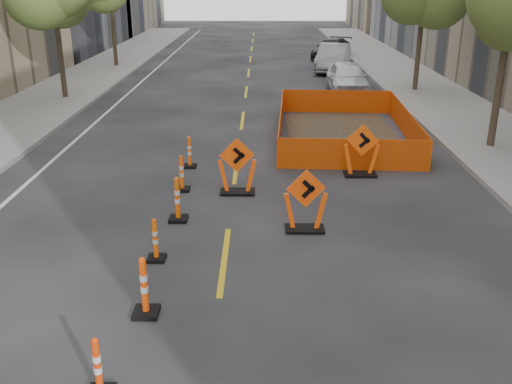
{
  "coord_description": "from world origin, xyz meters",
  "views": [
    {
      "loc": [
        0.74,
        -6.38,
        5.44
      ],
      "look_at": [
        0.64,
        5.02,
        1.1
      ],
      "focal_mm": 40.0,
      "sensor_mm": 36.0,
      "label": 1
    }
  ],
  "objects_px": {
    "channelizer_4": "(155,240)",
    "chevron_sign_left": "(237,166)",
    "channelizer_5": "(177,199)",
    "parked_car_mid": "(333,58)",
    "chevron_sign_right": "(362,150)",
    "channelizer_6": "(182,173)",
    "channelizer_7": "(190,152)",
    "channelizer_3": "(144,287)",
    "parked_car_near": "(348,78)",
    "channelizer_2": "(98,367)",
    "chevron_sign_center": "(306,200)",
    "parked_car_far": "(332,49)"
  },
  "relations": [
    {
      "from": "channelizer_5",
      "to": "chevron_sign_center",
      "type": "height_order",
      "value": "chevron_sign_center"
    },
    {
      "from": "parked_car_near",
      "to": "channelizer_2",
      "type": "bearing_deg",
      "value": -106.13
    },
    {
      "from": "channelizer_5",
      "to": "chevron_sign_right",
      "type": "xyz_separation_m",
      "value": [
        4.84,
        3.28,
        0.23
      ]
    },
    {
      "from": "channelizer_2",
      "to": "parked_car_far",
      "type": "distance_m",
      "value": 34.8
    },
    {
      "from": "chevron_sign_center",
      "to": "parked_car_mid",
      "type": "bearing_deg",
      "value": 72.87
    },
    {
      "from": "chevron_sign_center",
      "to": "chevron_sign_right",
      "type": "xyz_separation_m",
      "value": [
        1.88,
        3.82,
        0.03
      ]
    },
    {
      "from": "channelizer_6",
      "to": "channelizer_7",
      "type": "relative_size",
      "value": 1.03
    },
    {
      "from": "channelizer_2",
      "to": "chevron_sign_right",
      "type": "height_order",
      "value": "chevron_sign_right"
    },
    {
      "from": "channelizer_2",
      "to": "parked_car_mid",
      "type": "distance_m",
      "value": 29.42
    },
    {
      "from": "parked_car_mid",
      "to": "channelizer_3",
      "type": "bearing_deg",
      "value": -90.03
    },
    {
      "from": "parked_car_far",
      "to": "chevron_sign_left",
      "type": "bearing_deg",
      "value": -79.26
    },
    {
      "from": "channelizer_2",
      "to": "chevron_sign_right",
      "type": "relative_size",
      "value": 0.61
    },
    {
      "from": "channelizer_2",
      "to": "chevron_sign_center",
      "type": "xyz_separation_m",
      "value": [
        3.21,
        5.49,
        0.27
      ]
    },
    {
      "from": "channelizer_4",
      "to": "channelizer_5",
      "type": "distance_m",
      "value": 2.02
    },
    {
      "from": "channelizer_5",
      "to": "chevron_sign_center",
      "type": "distance_m",
      "value": 3.01
    },
    {
      "from": "channelizer_5",
      "to": "parked_car_near",
      "type": "xyz_separation_m",
      "value": [
        6.19,
        15.68,
        0.22
      ]
    },
    {
      "from": "chevron_sign_right",
      "to": "channelizer_6",
      "type": "bearing_deg",
      "value": -151.32
    },
    {
      "from": "channelizer_2",
      "to": "parked_car_near",
      "type": "relative_size",
      "value": 0.21
    },
    {
      "from": "channelizer_3",
      "to": "chevron_sign_left",
      "type": "distance_m",
      "value": 5.99
    },
    {
      "from": "channelizer_4",
      "to": "parked_car_mid",
      "type": "distance_m",
      "value": 25.5
    },
    {
      "from": "channelizer_4",
      "to": "chevron_sign_right",
      "type": "bearing_deg",
      "value": 46.54
    },
    {
      "from": "chevron_sign_right",
      "to": "channelizer_4",
      "type": "bearing_deg",
      "value": -119.04
    },
    {
      "from": "channelizer_5",
      "to": "parked_car_near",
      "type": "relative_size",
      "value": 0.24
    },
    {
      "from": "channelizer_3",
      "to": "parked_car_mid",
      "type": "bearing_deg",
      "value": 76.68
    },
    {
      "from": "chevron_sign_center",
      "to": "chevron_sign_left",
      "type": "bearing_deg",
      "value": 115.7
    },
    {
      "from": "channelizer_5",
      "to": "parked_car_near",
      "type": "height_order",
      "value": "parked_car_near"
    },
    {
      "from": "channelizer_5",
      "to": "parked_car_mid",
      "type": "relative_size",
      "value": 0.22
    },
    {
      "from": "channelizer_6",
      "to": "chevron_sign_right",
      "type": "bearing_deg",
      "value": 14.26
    },
    {
      "from": "channelizer_4",
      "to": "chevron_sign_left",
      "type": "relative_size",
      "value": 0.6
    },
    {
      "from": "channelizer_7",
      "to": "parked_car_mid",
      "type": "height_order",
      "value": "parked_car_mid"
    },
    {
      "from": "chevron_sign_left",
      "to": "chevron_sign_center",
      "type": "distance_m",
      "value": 2.86
    },
    {
      "from": "chevron_sign_right",
      "to": "parked_car_far",
      "type": "distance_m",
      "value": 24.84
    },
    {
      "from": "channelizer_4",
      "to": "chevron_sign_left",
      "type": "distance_m",
      "value": 4.12
    },
    {
      "from": "channelizer_2",
      "to": "chevron_sign_center",
      "type": "bearing_deg",
      "value": 59.66
    },
    {
      "from": "channelizer_4",
      "to": "channelizer_7",
      "type": "relative_size",
      "value": 0.95
    },
    {
      "from": "parked_car_near",
      "to": "parked_car_mid",
      "type": "height_order",
      "value": "parked_car_mid"
    },
    {
      "from": "chevron_sign_right",
      "to": "parked_car_mid",
      "type": "relative_size",
      "value": 0.32
    },
    {
      "from": "channelizer_4",
      "to": "parked_car_near",
      "type": "relative_size",
      "value": 0.2
    },
    {
      "from": "channelizer_7",
      "to": "parked_car_mid",
      "type": "xyz_separation_m",
      "value": [
        6.5,
        18.63,
        0.32
      ]
    },
    {
      "from": "chevron_sign_right",
      "to": "parked_car_mid",
      "type": "bearing_deg",
      "value": 100.07
    },
    {
      "from": "channelizer_2",
      "to": "chevron_sign_center",
      "type": "relative_size",
      "value": 0.63
    },
    {
      "from": "channelizer_5",
      "to": "chevron_sign_right",
      "type": "height_order",
      "value": "chevron_sign_right"
    },
    {
      "from": "chevron_sign_center",
      "to": "parked_car_near",
      "type": "xyz_separation_m",
      "value": [
        3.23,
        16.21,
        0.02
      ]
    },
    {
      "from": "channelizer_5",
      "to": "parked_car_far",
      "type": "xyz_separation_m",
      "value": [
        6.87,
        28.04,
        0.14
      ]
    },
    {
      "from": "channelizer_6",
      "to": "parked_car_near",
      "type": "distance_m",
      "value": 15.07
    },
    {
      "from": "channelizer_6",
      "to": "parked_car_mid",
      "type": "bearing_deg",
      "value": 72.59
    },
    {
      "from": "parked_car_mid",
      "to": "parked_car_far",
      "type": "xyz_separation_m",
      "value": [
        0.56,
        5.39,
        -0.12
      ]
    },
    {
      "from": "channelizer_2",
      "to": "channelizer_7",
      "type": "height_order",
      "value": "channelizer_7"
    },
    {
      "from": "chevron_sign_right",
      "to": "parked_car_mid",
      "type": "xyz_separation_m",
      "value": [
        1.47,
        19.37,
        0.03
      ]
    },
    {
      "from": "parked_car_near",
      "to": "channelizer_6",
      "type": "bearing_deg",
      "value": -114.51
    }
  ]
}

